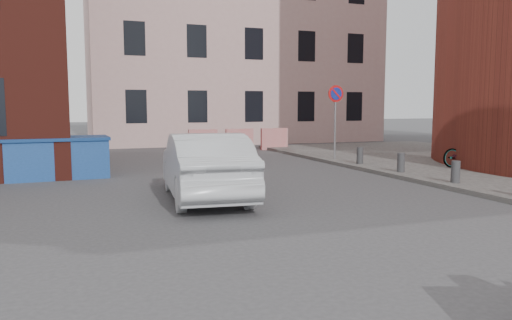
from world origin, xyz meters
name	(u,v)px	position (x,y,z in m)	size (l,w,h in m)	color
ground	(294,246)	(0.00, 0.00, 0.00)	(120.00, 120.00, 0.00)	#38383A
building_pink	(230,20)	(6.00, 22.00, 7.00)	(16.00, 8.00, 14.00)	#CA9F9B
no_parking_sign	(336,106)	(6.00, 9.48, 2.01)	(0.60, 0.09, 2.65)	gray
bollards	(455,172)	(6.00, 3.40, 0.40)	(0.22, 9.02, 0.55)	#3A3A3D
barriers	(240,140)	(4.20, 15.00, 0.50)	(4.70, 0.18, 1.00)	red
dumpster	(58,157)	(-3.36, 8.67, 0.59)	(2.83, 1.54, 1.16)	#204A98
silver_car	(205,166)	(-0.26, 4.11, 0.73)	(1.54, 4.41, 1.45)	silver
bicycle	(467,152)	(8.70, 5.88, 0.58)	(0.62, 1.77, 0.93)	black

